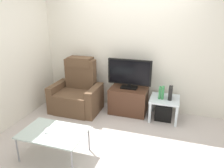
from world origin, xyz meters
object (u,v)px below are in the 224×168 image
side_table (165,101)px  book_leftmost (160,93)px  subwoofer_box (164,111)px  cell_phone (47,130)px  television (129,73)px  game_console (170,93)px  coffee_table (53,133)px  tv_stand (128,100)px  recliner_armchair (77,93)px  book_middle (163,93)px

side_table → book_leftmost: size_ratio=2.43×
subwoofer_box → cell_phone: bearing=-133.0°
television → subwoofer_box: 0.99m
subwoofer_box → side_table: bearing=-116.6°
television → game_console: 0.86m
coffee_table → cell_phone: cell_phone is taller
television → subwoofer_box: (0.72, -0.08, -0.68)m
coffee_table → subwoofer_box: bearing=48.9°
game_console → coffee_table: game_console is taller
game_console → book_leftmost: bearing=-171.0°
tv_stand → recliner_armchair: size_ratio=0.69×
television → book_middle: bearing=-8.1°
side_table → coffee_table: (-1.41, -1.61, 0.01)m
game_console → tv_stand: bearing=176.7°
television → book_leftmost: bearing=-8.8°
coffee_table → cell_phone: 0.10m
game_console → recliner_armchair: bearing=-175.5°
subwoofer_box → cell_phone: (-1.51, -1.62, 0.25)m
television → coffee_table: television is taller
television → cell_phone: 1.92m
book_leftmost → coffee_table: book_leftmost is taller
television → cell_phone: (-0.79, -1.69, -0.43)m
side_table → game_console: game_console is taller
television → book_leftmost: size_ratio=3.87×
book_leftmost → coffee_table: 2.07m
recliner_armchair → subwoofer_box: recliner_armchair is taller
game_console → side_table: bearing=-173.7°
book_middle → coffee_table: book_middle is taller
tv_stand → television: (0.00, 0.02, 0.57)m
television → recliner_armchair: (-1.05, -0.21, -0.46)m
tv_stand → coffee_table: (-0.69, -1.67, 0.11)m
book_leftmost → cell_phone: size_ratio=1.48×
television → subwoofer_box: television is taller
game_console → coffee_table: size_ratio=0.26×
side_table → subwoofer_box: size_ratio=1.72×
cell_phone → book_leftmost: bearing=16.0°
subwoofer_box → book_middle: book_middle is taller
tv_stand → side_table: 0.73m
book_leftmost → game_console: (0.19, 0.03, 0.01)m
television → recliner_armchair: bearing=-168.7°
recliner_armchair → cell_phone: bearing=-72.5°
recliner_armchair → book_middle: bearing=11.3°
coffee_table → book_middle: bearing=49.5°
television → side_table: 0.86m
side_table → cell_phone: bearing=-133.0°
tv_stand → cell_phone: tv_stand is taller
subwoofer_box → coffee_table: size_ratio=0.35×
book_middle → cell_phone: book_middle is taller
book_middle → side_table: bearing=23.3°
recliner_armchair → book_leftmost: (1.67, 0.12, 0.17)m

